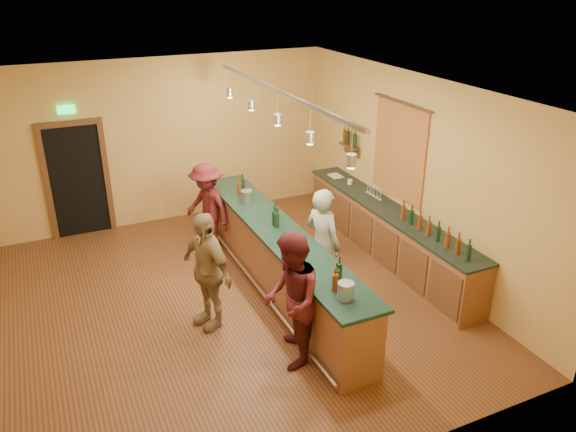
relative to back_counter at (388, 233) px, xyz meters
name	(u,v)px	position (x,y,z in m)	size (l,w,h in m)	color
floor	(229,302)	(-2.97, -0.18, -0.49)	(7.00, 7.00, 0.00)	#562918
ceiling	(219,92)	(-2.97, -0.18, 2.71)	(6.50, 7.00, 0.02)	silver
wall_back	(166,142)	(-2.97, 3.32, 1.11)	(6.50, 0.02, 3.20)	tan
wall_front	(351,343)	(-2.97, -3.68, 1.11)	(6.50, 0.02, 3.20)	tan
wall_right	(413,173)	(0.28, -0.18, 1.11)	(0.02, 7.00, 3.20)	tan
doorway	(77,178)	(-4.67, 3.30, 0.64)	(1.15, 0.09, 2.48)	black
tapestry	(399,152)	(0.26, 0.22, 1.36)	(0.03, 1.40, 1.60)	maroon
bottle_shelf	(350,140)	(0.20, 1.72, 1.18)	(0.17, 0.55, 0.54)	#533519
back_counter	(388,233)	(0.00, 0.00, 0.00)	(0.60, 4.55, 1.27)	brown
tasting_bar	(279,256)	(-2.14, -0.18, 0.12)	(0.74, 5.10, 1.38)	brown
pendant_track	(277,103)	(-2.14, -0.18, 2.50)	(0.11, 4.60, 0.50)	silver
bartender	(323,244)	(-1.59, -0.59, 0.40)	(0.64, 0.42, 1.76)	gray
customer_a	(291,300)	(-2.69, -1.82, 0.41)	(0.88, 0.68, 1.80)	#59191E
customer_b	(207,270)	(-3.40, -0.60, 0.38)	(1.01, 0.42, 1.73)	#997A51
customer_c	(208,207)	(-2.69, 1.68, 0.32)	(1.04, 0.60, 1.61)	#59191E
bar_stool	(323,222)	(-0.89, 0.70, 0.10)	(0.35, 0.35, 0.73)	#AB8A4D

